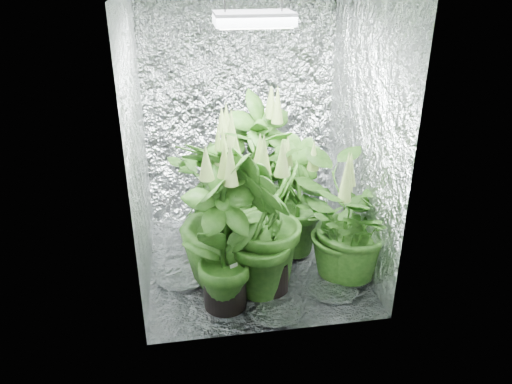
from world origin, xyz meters
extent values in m
plane|color=silver|center=(0.00, 0.00, 0.00)|extent=(1.60, 1.60, 0.00)
cube|color=silver|center=(0.00, 0.80, 1.00)|extent=(1.60, 0.02, 2.00)
cube|color=silver|center=(0.00, -0.80, 1.00)|extent=(1.60, 0.02, 2.00)
cube|color=silver|center=(-0.80, 0.00, 1.00)|extent=(0.02, 1.60, 2.00)
cube|color=silver|center=(0.80, 0.00, 1.00)|extent=(0.02, 1.60, 2.00)
cube|color=gray|center=(0.00, 0.00, 1.83)|extent=(0.50, 0.30, 0.08)
cube|color=white|center=(0.00, 0.00, 1.79)|extent=(0.46, 0.26, 0.01)
cylinder|color=black|center=(-0.18, 0.00, 1.94)|extent=(0.01, 0.01, 0.13)
cylinder|color=black|center=(0.18, 0.00, 1.94)|extent=(0.01, 0.01, 0.13)
cylinder|color=black|center=(-0.10, 0.25, 0.13)|extent=(0.29, 0.29, 0.26)
cylinder|color=#3F2A12|center=(-0.10, 0.25, 0.24)|extent=(0.27, 0.27, 0.03)
imported|color=#18420F|center=(-0.10, 0.25, 0.58)|extent=(1.12, 1.12, 1.10)
cone|color=olive|center=(-0.10, 0.25, 1.07)|extent=(0.09, 0.09, 0.26)
cylinder|color=black|center=(0.14, 0.51, 0.13)|extent=(0.30, 0.30, 0.27)
cylinder|color=#3F2A12|center=(0.14, 0.51, 0.25)|extent=(0.28, 0.28, 0.03)
imported|color=#18420F|center=(0.14, 0.51, 0.62)|extent=(0.83, 0.83, 1.18)
cone|color=olive|center=(0.14, 0.51, 1.15)|extent=(0.10, 0.10, 0.27)
cylinder|color=black|center=(0.32, 0.12, 0.13)|extent=(0.29, 0.29, 0.26)
cylinder|color=#3F2A12|center=(0.32, 0.12, 0.24)|extent=(0.27, 0.27, 0.03)
imported|color=#18420F|center=(0.32, 0.12, 0.49)|extent=(0.64, 0.64, 0.91)
cone|color=olive|center=(0.32, 0.12, 0.88)|extent=(0.09, 0.09, 0.26)
cylinder|color=black|center=(-0.25, -0.20, 0.12)|extent=(0.28, 0.28, 0.25)
cylinder|color=#3F2A12|center=(-0.25, -0.20, 0.23)|extent=(0.26, 0.26, 0.03)
imported|color=#18420F|center=(-0.25, -0.20, 0.58)|extent=(0.86, 0.86, 1.09)
cone|color=olive|center=(-0.25, -0.20, 1.06)|extent=(0.09, 0.09, 0.25)
cylinder|color=black|center=(0.63, -0.31, 0.13)|extent=(0.29, 0.29, 0.26)
cylinder|color=#3F2A12|center=(0.63, -0.31, 0.24)|extent=(0.27, 0.27, 0.03)
imported|color=#18420F|center=(0.63, -0.31, 0.48)|extent=(0.99, 0.99, 0.90)
cone|color=olive|center=(0.63, -0.31, 0.87)|extent=(0.09, 0.09, 0.26)
cylinder|color=black|center=(-0.28, -0.48, 0.13)|extent=(0.29, 0.29, 0.26)
cylinder|color=#3F2A12|center=(-0.28, -0.48, 0.25)|extent=(0.27, 0.27, 0.03)
imported|color=#18420F|center=(-0.28, -0.48, 0.60)|extent=(0.81, 0.81, 1.13)
cone|color=olive|center=(-0.28, -0.48, 1.10)|extent=(0.09, 0.09, 0.26)
cylinder|color=black|center=(0.03, -0.39, 0.14)|extent=(0.31, 0.31, 0.28)
cylinder|color=#3F2A12|center=(0.03, -0.39, 0.26)|extent=(0.29, 0.29, 0.03)
imported|color=#18420F|center=(0.03, -0.39, 0.58)|extent=(0.68, 0.68, 1.10)
cone|color=olive|center=(0.03, -0.39, 1.07)|extent=(0.10, 0.10, 0.28)
cylinder|color=black|center=(0.63, 0.39, 0.04)|extent=(0.14, 0.14, 0.08)
cylinder|color=black|center=(0.63, 0.39, 0.19)|extent=(0.11, 0.11, 0.10)
cylinder|color=#4C4C51|center=(0.58, 0.39, 0.19)|extent=(0.04, 0.29, 0.29)
torus|color=#4C4C51|center=(0.58, 0.39, 0.19)|extent=(0.04, 0.30, 0.30)
cube|color=white|center=(-0.21, -0.51, 0.30)|extent=(0.06, 0.05, 0.09)
camera|label=1|loc=(-0.51, -3.26, 2.20)|focal=35.00mm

